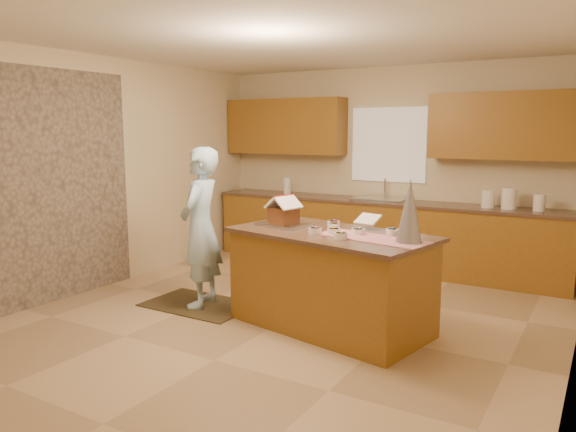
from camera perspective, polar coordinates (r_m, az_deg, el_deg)
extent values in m
plane|color=tan|center=(5.52, -0.17, -10.67)|extent=(5.50, 5.50, 0.00)
plane|color=silver|center=(5.27, -0.18, 18.19)|extent=(5.50, 5.50, 0.00)
plane|color=beige|center=(7.71, 10.41, 5.05)|extent=(5.50, 5.50, 0.00)
plane|color=beige|center=(3.21, -26.25, -1.00)|extent=(5.50, 5.50, 0.00)
plane|color=beige|center=(6.85, -18.49, 4.26)|extent=(5.50, 5.50, 0.00)
plane|color=gray|center=(6.35, -23.78, 2.73)|extent=(0.00, 2.50, 2.50)
cube|color=white|center=(7.67, 10.40, 7.27)|extent=(1.05, 0.03, 1.00)
cube|color=brown|center=(7.54, 9.42, -1.98)|extent=(4.80, 0.60, 0.88)
cube|color=brown|center=(7.47, 9.51, 1.49)|extent=(4.85, 0.63, 0.04)
cube|color=brown|center=(8.20, -0.26, 9.26)|extent=(1.85, 0.35, 0.80)
cube|color=brown|center=(7.12, 21.92, 8.68)|extent=(1.85, 0.35, 0.80)
cube|color=silver|center=(7.47, 9.51, 1.41)|extent=(0.70, 0.45, 0.12)
cylinder|color=silver|center=(7.62, 10.04, 2.83)|extent=(0.03, 0.03, 0.28)
cube|color=brown|center=(5.20, 4.42, -6.87)|extent=(1.94, 1.23, 0.88)
cube|color=brown|center=(5.10, 4.49, -1.90)|extent=(2.03, 1.32, 0.04)
cube|color=#A50B22|center=(4.84, 8.71, -2.28)|extent=(1.05, 0.55, 0.01)
cube|color=silver|center=(5.40, -0.46, -0.91)|extent=(0.52, 0.42, 0.02)
cube|color=white|center=(5.30, 8.28, -0.35)|extent=(0.25, 0.21, 0.09)
cone|color=#B4B4C1|center=(4.67, 12.51, 0.58)|extent=(0.26, 0.26, 0.55)
cube|color=black|center=(6.02, -9.21, -9.04)|extent=(1.13, 0.74, 0.01)
imported|color=#AAD1F1|center=(5.79, -9.04, -1.19)|extent=(0.55, 0.69, 1.67)
cylinder|color=white|center=(7.08, 20.07, 1.69)|extent=(0.15, 0.15, 0.21)
cylinder|color=white|center=(7.04, 21.97, 1.70)|extent=(0.17, 0.17, 0.25)
cylinder|color=white|center=(7.00, 24.64, 1.26)|extent=(0.14, 0.14, 0.19)
cylinder|color=white|center=(8.09, -0.08, 3.14)|extent=(0.11, 0.11, 0.23)
cube|color=brown|center=(5.38, -0.46, 0.06)|extent=(0.26, 0.28, 0.16)
cube|color=white|center=(5.41, -0.96, 1.54)|extent=(0.20, 0.30, 0.13)
cube|color=white|center=(5.32, 0.05, 1.42)|extent=(0.20, 0.30, 0.13)
cylinder|color=red|center=(5.36, -0.46, 2.08)|extent=(0.07, 0.28, 0.02)
cylinder|color=gold|center=(4.98, 4.78, -1.60)|extent=(0.12, 0.12, 0.05)
cylinder|color=purple|center=(5.39, 4.74, -0.79)|extent=(0.12, 0.12, 0.05)
cylinder|color=silver|center=(4.98, 7.29, -1.64)|extent=(0.12, 0.12, 0.05)
cylinder|color=yellow|center=(4.78, 5.51, -2.06)|extent=(0.12, 0.12, 0.05)
cylinder|color=#E86E86|center=(5.00, 2.82, -1.54)|extent=(0.12, 0.12, 0.05)
cylinder|color=#C35A22|center=(5.27, 4.78, -1.02)|extent=(0.12, 0.12, 0.05)
cylinder|color=#2F5BB3|center=(5.03, 10.78, -1.62)|extent=(0.12, 0.12, 0.05)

